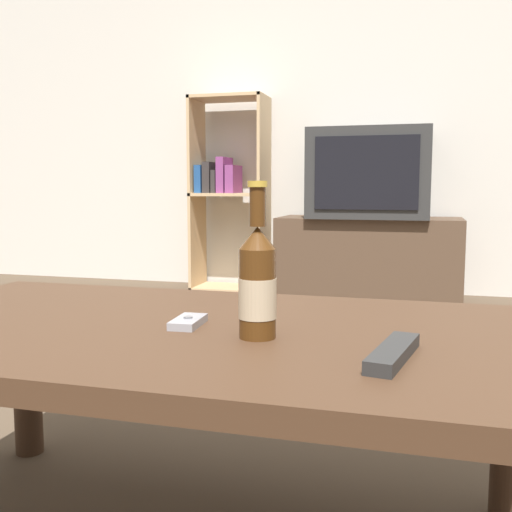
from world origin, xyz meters
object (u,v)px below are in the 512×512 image
at_px(beer_bottle, 257,282).
at_px(remote_control, 393,353).
at_px(cell_phone, 188,322).
at_px(television, 370,174).
at_px(tv_stand, 369,258).
at_px(bookshelf, 227,190).

bearing_deg(beer_bottle, remote_control, -17.51).
xyz_separation_m(beer_bottle, cell_phone, (-0.14, 0.05, -0.09)).
bearing_deg(television, remote_control, -84.34).
distance_m(tv_stand, cell_phone, 2.73).
relative_size(beer_bottle, remote_control, 1.36).
height_order(beer_bottle, remote_control, beer_bottle).
bearing_deg(remote_control, television, 105.83).
relative_size(television, bookshelf, 0.55).
bearing_deg(beer_bottle, bookshelf, 109.35).
height_order(bookshelf, beer_bottle, bookshelf).
relative_size(tv_stand, remote_control, 5.76).
relative_size(tv_stand, television, 1.55).
relative_size(tv_stand, cell_phone, 11.36).
height_order(tv_stand, remote_control, tv_stand).
height_order(tv_stand, bookshelf, bookshelf).
distance_m(bookshelf, remote_control, 3.19).
bearing_deg(television, bookshelf, 174.01).
distance_m(tv_stand, beer_bottle, 2.79).
bearing_deg(bookshelf, tv_stand, -5.75).
xyz_separation_m(bookshelf, beer_bottle, (1.01, -2.87, -0.14)).
xyz_separation_m(tv_stand, cell_phone, (-0.08, -2.72, 0.19)).
xyz_separation_m(cell_phone, remote_control, (0.37, -0.12, 0.00)).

